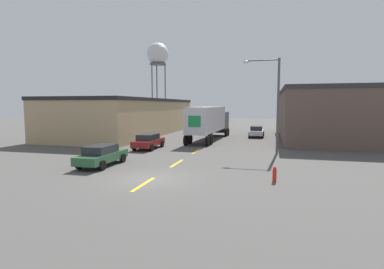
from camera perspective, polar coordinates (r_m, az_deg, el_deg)
name	(u,v)px	position (r m, az deg, el deg)	size (l,w,h in m)	color
ground_plane	(152,179)	(17.42, -7.60, -8.37)	(160.00, 160.00, 0.00)	#4C4947
road_centerline	(177,163)	(21.74, -2.91, -5.50)	(0.20, 14.76, 0.01)	gold
warehouse_left	(130,116)	(44.53, -11.82, 3.40)	(11.14, 27.47, 5.10)	tan
warehouse_right	(337,114)	(41.34, 25.83, 3.53)	(13.45, 21.64, 6.16)	brown
semi_truck	(210,120)	(36.05, 3.39, 2.71)	(3.19, 13.24, 3.98)	black
parked_car_left_far	(149,141)	(29.04, -8.29, -1.23)	(1.93, 4.48, 1.45)	maroon
parked_car_left_near	(102,155)	(21.69, -16.84, -3.73)	(1.93, 4.48, 1.45)	#2D5B38
parked_car_right_far	(257,131)	(40.50, 12.20, 0.63)	(1.93, 4.48, 1.45)	silver
water_tower	(158,55)	(77.27, -6.54, 14.81)	(5.39, 5.39, 19.55)	#47474C
street_lamp	(273,98)	(26.56, 15.26, 6.68)	(3.14, 0.32, 8.14)	#4C4C51
fire_hydrant	(275,174)	(17.13, 15.45, -7.31)	(0.22, 0.22, 0.85)	red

